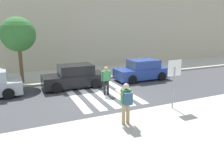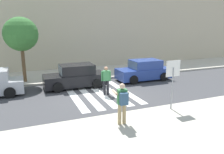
# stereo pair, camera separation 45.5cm
# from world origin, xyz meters

# --- Properties ---
(ground_plane) EXTENTS (120.00, 120.00, 0.00)m
(ground_plane) POSITION_xyz_m (0.00, 0.00, 0.00)
(ground_plane) COLOR #424244
(sidewalk_near) EXTENTS (60.00, 6.00, 0.14)m
(sidewalk_near) POSITION_xyz_m (0.00, -6.20, 0.07)
(sidewalk_near) COLOR beige
(sidewalk_near) RESTS_ON ground
(sidewalk_far) EXTENTS (60.00, 4.80, 0.14)m
(sidewalk_far) POSITION_xyz_m (0.00, 6.00, 0.07)
(sidewalk_far) COLOR beige
(sidewalk_far) RESTS_ON ground
(building_facade_far) EXTENTS (56.00, 4.00, 7.45)m
(building_facade_far) POSITION_xyz_m (0.00, 10.40, 3.73)
(building_facade_far) COLOR beige
(building_facade_far) RESTS_ON ground
(crosswalk_stripe_0) EXTENTS (0.44, 5.20, 0.01)m
(crosswalk_stripe_0) POSITION_xyz_m (-1.60, 0.20, 0.00)
(crosswalk_stripe_0) COLOR silver
(crosswalk_stripe_0) RESTS_ON ground
(crosswalk_stripe_1) EXTENTS (0.44, 5.20, 0.01)m
(crosswalk_stripe_1) POSITION_xyz_m (-0.80, 0.20, 0.00)
(crosswalk_stripe_1) COLOR silver
(crosswalk_stripe_1) RESTS_ON ground
(crosswalk_stripe_2) EXTENTS (0.44, 5.20, 0.01)m
(crosswalk_stripe_2) POSITION_xyz_m (0.00, 0.20, 0.00)
(crosswalk_stripe_2) COLOR silver
(crosswalk_stripe_2) RESTS_ON ground
(crosswalk_stripe_3) EXTENTS (0.44, 5.20, 0.01)m
(crosswalk_stripe_3) POSITION_xyz_m (0.80, 0.20, 0.00)
(crosswalk_stripe_3) COLOR silver
(crosswalk_stripe_3) RESTS_ON ground
(crosswalk_stripe_4) EXTENTS (0.44, 5.20, 0.01)m
(crosswalk_stripe_4) POSITION_xyz_m (1.60, 0.20, 0.00)
(crosswalk_stripe_4) COLOR silver
(crosswalk_stripe_4) RESTS_ON ground
(stop_sign) EXTENTS (0.76, 0.08, 2.37)m
(stop_sign) POSITION_xyz_m (2.26, -3.71, 1.86)
(stop_sign) COLOR gray
(stop_sign) RESTS_ON sidewalk_near
(photographer_with_backpack) EXTENTS (0.64, 0.88, 1.72)m
(photographer_with_backpack) POSITION_xyz_m (-0.65, -4.37, 1.17)
(photographer_with_backpack) COLOR tan
(photographer_with_backpack) RESTS_ON sidewalk_near
(pedestrian_crossing) EXTENTS (0.57, 0.31, 1.72)m
(pedestrian_crossing) POSITION_xyz_m (0.28, -0.05, 0.97)
(pedestrian_crossing) COLOR #232328
(pedestrian_crossing) RESTS_ON ground
(parked_car_black) EXTENTS (4.10, 1.92, 1.55)m
(parked_car_black) POSITION_xyz_m (-1.04, 2.30, 0.73)
(parked_car_black) COLOR black
(parked_car_black) RESTS_ON ground
(parked_car_blue) EXTENTS (4.10, 1.92, 1.55)m
(parked_car_blue) POSITION_xyz_m (4.25, 2.30, 0.73)
(parked_car_blue) COLOR #284293
(parked_car_blue) RESTS_ON ground
(street_tree_west) EXTENTS (2.33, 2.33, 4.53)m
(street_tree_west) POSITION_xyz_m (-4.21, 4.59, 3.48)
(street_tree_west) COLOR brown
(street_tree_west) RESTS_ON sidewalk_far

